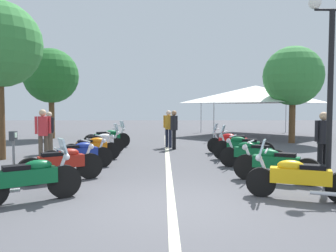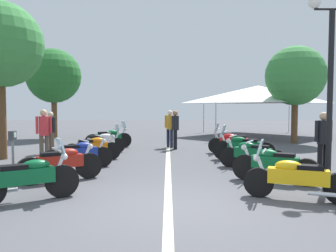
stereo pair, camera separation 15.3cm
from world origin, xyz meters
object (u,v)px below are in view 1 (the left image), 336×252
object	(u,v)px
motorcycle_left_row_3	(92,148)
street_lamp_twin_globe	(331,54)
motorcycle_right_row_1	(275,164)
roadside_tree_1	(51,76)
motorcycle_right_row_3	(242,147)
bystander_3	(323,138)
parking_meter	(14,148)
bystander_4	(43,131)
motorcycle_right_row_2	(252,154)
motorcycle_right_row_0	(298,177)
bystander_2	(49,129)
roadside_tree_0	(293,76)
motorcycle_left_row_2	(78,154)
bystander_0	(169,126)
motorcycle_right_row_4	(232,142)
motorcycle_left_row_4	(101,142)
motorcycle_left_row_0	(30,178)
bystander_1	(174,127)
motorcycle_left_row_1	(62,163)
event_tent	(255,94)

from	to	relation	value
motorcycle_left_row_3	street_lamp_twin_globe	bearing A→B (deg)	-43.97
motorcycle_right_row_1	roadside_tree_1	size ratio (longest dim) A/B	0.37
motorcycle_right_row_3	bystander_3	world-z (taller)	bystander_3
parking_meter	motorcycle_right_row_3	bearing A→B (deg)	33.26
bystander_4	motorcycle_right_row_2	bearing A→B (deg)	48.29
motorcycle_right_row_0	bystander_4	bearing A→B (deg)	-14.76
motorcycle_right_row_2	motorcycle_right_row_3	world-z (taller)	motorcycle_right_row_3
bystander_2	roadside_tree_0	distance (m)	12.03
motorcycle_left_row_2	bystander_0	world-z (taller)	bystander_0
motorcycle_right_row_4	parking_meter	distance (m)	8.18
bystander_4	street_lamp_twin_globe	bearing A→B (deg)	41.30
motorcycle_left_row_4	bystander_2	distance (m)	2.12
motorcycle_left_row_3	motorcycle_right_row_2	world-z (taller)	motorcycle_right_row_2
motorcycle_right_row_0	motorcycle_left_row_0	bearing A→B (deg)	22.22
bystander_4	roadside_tree_0	xyz separation A→B (m)	(5.70, -10.73, 2.37)
motorcycle_right_row_4	roadside_tree_0	world-z (taller)	roadside_tree_0
bystander_3	motorcycle_right_row_3	bearing A→B (deg)	-158.42
motorcycle_right_row_3	bystander_1	size ratio (longest dim) A/B	1.20
street_lamp_twin_globe	roadside_tree_1	bearing A→B (deg)	43.82
bystander_2	roadside_tree_0	bearing A→B (deg)	144.24
bystander_0	bystander_3	distance (m)	7.46
motorcycle_left_row_4	motorcycle_right_row_0	distance (m)	8.48
motorcycle_left_row_1	motorcycle_left_row_3	bearing A→B (deg)	57.69
motorcycle_left_row_2	motorcycle_left_row_3	bearing A→B (deg)	58.44
motorcycle_left_row_4	roadside_tree_1	distance (m)	8.29
motorcycle_right_row_4	parking_meter	world-z (taller)	parking_meter
motorcycle_left_row_4	parking_meter	size ratio (longest dim) A/B	1.43
motorcycle_right_row_3	motorcycle_left_row_4	bearing A→B (deg)	0.15
bystander_0	event_tent	size ratio (longest dim) A/B	0.25
motorcycle_left_row_2	parking_meter	size ratio (longest dim) A/B	1.51
motorcycle_right_row_3	motorcycle_left_row_0	bearing A→B (deg)	62.78
roadside_tree_1	motorcycle_left_row_0	bearing A→B (deg)	-163.38
event_tent	motorcycle_left_row_1	bearing A→B (deg)	147.24
motorcycle_right_row_3	bystander_3	xyz separation A→B (m)	(-2.42, -1.65, 0.53)
motorcycle_left_row_2	motorcycle_right_row_4	xyz separation A→B (m)	(3.24, -5.25, 0.01)
street_lamp_twin_globe	motorcycle_left_row_0	bearing A→B (deg)	106.71
motorcycle_right_row_2	parking_meter	world-z (taller)	parking_meter
motorcycle_right_row_0	bystander_2	size ratio (longest dim) A/B	1.21
motorcycle_left_row_3	bystander_3	size ratio (longest dim) A/B	1.10
motorcycle_right_row_0	roadside_tree_0	bearing A→B (deg)	-89.55
bystander_2	street_lamp_twin_globe	bearing A→B (deg)	96.60
motorcycle_left_row_1	parking_meter	bearing A→B (deg)	168.06
bystander_0	bystander_4	bearing A→B (deg)	161.66
motorcycle_right_row_3	motorcycle_right_row_2	bearing A→B (deg)	106.97
motorcycle_right_row_4	motorcycle_left_row_0	bearing A→B (deg)	70.94
bystander_0	bystander_2	world-z (taller)	bystander_0
motorcycle_right_row_2	motorcycle_right_row_4	distance (m)	3.20
bystander_2	bystander_4	bearing A→B (deg)	48.31
motorcycle_right_row_2	motorcycle_left_row_3	bearing A→B (deg)	11.44
bystander_3	roadside_tree_1	size ratio (longest dim) A/B	0.33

